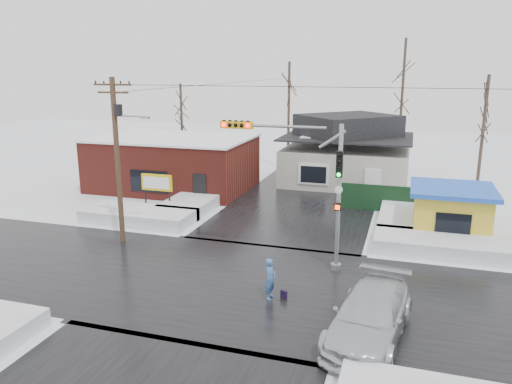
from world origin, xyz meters
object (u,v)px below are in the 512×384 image
(utility_pole, at_px, (118,151))
(marquee_sign, at_px, (157,184))
(kiosk, at_px, (451,211))
(pedestrian, at_px, (270,279))
(traffic_signal, at_px, (306,176))
(car, at_px, (370,316))

(utility_pole, relative_size, marquee_sign, 3.53)
(kiosk, bearing_deg, pedestrian, -125.11)
(marquee_sign, distance_m, pedestrian, 15.06)
(traffic_signal, relative_size, car, 1.18)
(utility_pole, bearing_deg, marquee_sign, 100.13)
(kiosk, distance_m, car, 13.34)
(pedestrian, bearing_deg, traffic_signal, -2.04)
(traffic_signal, distance_m, kiosk, 10.43)
(marquee_sign, bearing_deg, traffic_signal, -29.72)
(car, bearing_deg, kiosk, 82.53)
(kiosk, bearing_deg, utility_pole, -159.56)
(marquee_sign, bearing_deg, utility_pole, -79.87)
(pedestrian, bearing_deg, utility_pole, 72.47)
(kiosk, height_order, pedestrian, kiosk)
(kiosk, xyz_separation_m, car, (-3.45, -12.87, -0.61))
(pedestrian, bearing_deg, kiosk, -28.22)
(car, bearing_deg, pedestrian, 162.78)
(utility_pole, xyz_separation_m, kiosk, (17.43, 6.49, -3.65))
(pedestrian, relative_size, car, 0.30)
(traffic_signal, xyz_separation_m, utility_pole, (-10.36, 0.53, 0.57))
(traffic_signal, xyz_separation_m, marquee_sign, (-11.43, 6.53, -2.62))
(utility_pole, distance_m, pedestrian, 11.51)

